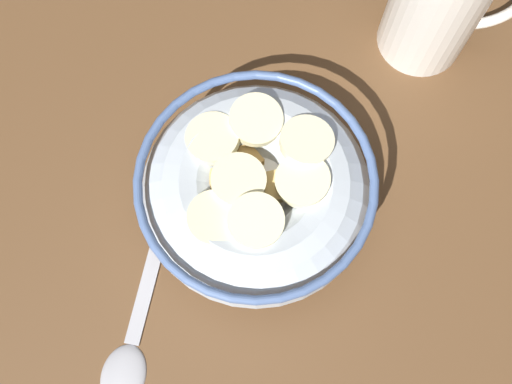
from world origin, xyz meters
TOP-DOWN VIEW (x-y plane):
  - ground_plane at (0.00, 0.00)cm, footprint 110.73×110.73cm
  - cereal_bowl at (0.00, 0.01)cm, footprint 15.42×15.42cm
  - spoon at (-8.25, -9.69)cm, footprint 4.87×14.39cm
  - coffee_mug at (12.91, 13.38)cm, footprint 9.63×6.50cm

SIDE VIEW (x-z plane):
  - ground_plane at x=0.00cm, z-range -2.00..0.00cm
  - spoon at x=-8.25cm, z-range -0.06..0.74cm
  - cereal_bowl at x=0.00cm, z-range 0.01..6.29cm
  - coffee_mug at x=12.91cm, z-range 0.00..9.74cm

